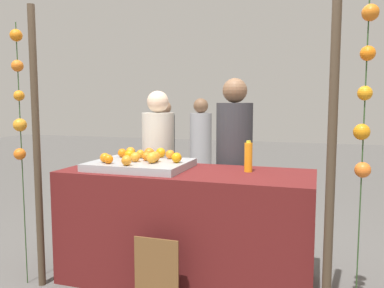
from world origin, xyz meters
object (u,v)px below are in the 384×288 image
orange_1 (170,154)px  vendor_right (234,175)px  orange_0 (177,158)px  vendor_left (159,176)px  chalkboard_sign (157,277)px  stall_counter (186,226)px  juice_bottle (248,157)px

orange_1 → vendor_right: size_ratio=0.05×
orange_0 → vendor_left: size_ratio=0.05×
chalkboard_sign → vendor_left: 1.33m
orange_1 → stall_counter: bearing=-41.6°
stall_counter → vendor_right: (0.26, 0.64, 0.33)m
stall_counter → orange_0: 0.57m
stall_counter → orange_0: orange_0 is taller
orange_0 → orange_1: (-0.13, 0.19, -0.00)m
orange_0 → chalkboard_sign: (0.06, -0.55, -0.75)m
orange_0 → juice_bottle: bearing=10.1°
orange_1 → orange_0: bearing=-55.4°
chalkboard_sign → orange_0: bearing=95.9°
orange_1 → vendor_left: vendor_left is taller
vendor_right → juice_bottle: bearing=-67.3°
orange_1 → chalkboard_sign: orange_1 is taller
juice_bottle → vendor_right: vendor_right is taller
orange_1 → vendor_right: (0.47, 0.46, -0.23)m
vendor_left → vendor_right: 0.75m
vendor_left → vendor_right: (0.75, 0.04, 0.05)m
stall_counter → vendor_right: 0.76m
juice_bottle → vendor_right: bearing=112.7°
chalkboard_sign → vendor_left: size_ratio=0.35×
orange_0 → vendor_left: 0.78m
juice_bottle → vendor_left: vendor_left is taller
juice_bottle → chalkboard_sign: 1.13m
orange_0 → vendor_left: (-0.41, 0.60, -0.28)m
stall_counter → juice_bottle: (0.48, 0.10, 0.58)m
vendor_left → chalkboard_sign: bearing=-67.8°
stall_counter → vendor_left: 0.83m
orange_1 → chalkboard_sign: bearing=-75.9°
orange_0 → vendor_right: 0.76m
stall_counter → chalkboard_sign: 0.59m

